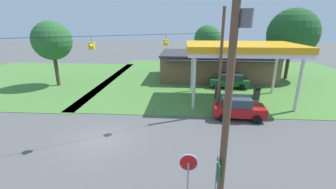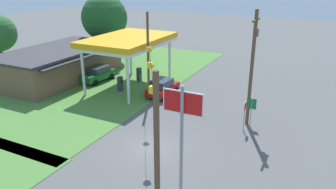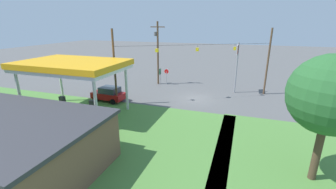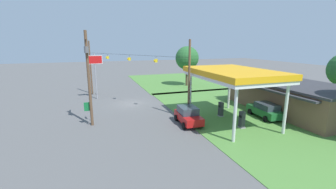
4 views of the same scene
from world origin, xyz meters
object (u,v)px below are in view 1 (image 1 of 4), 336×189
gas_station_canopy (241,49)px  stop_sign_roadside (188,169)px  car_at_pumps_rear (230,80)px  fuel_pump_far (257,93)px  fuel_pump_near (218,92)px  car_at_pumps_front (238,107)px  tree_west_verge (52,41)px  utility_pole_main (230,88)px  tree_behind_station (208,39)px  tree_far_back (292,34)px  route_sign (217,177)px  gas_station_store (216,65)px

gas_station_canopy → stop_sign_roadside: (-5.08, -14.08, -3.29)m
car_at_pumps_rear → fuel_pump_far: bearing=116.8°
gas_station_canopy → fuel_pump_far: 4.71m
fuel_pump_near → car_at_pumps_front: car_at_pumps_front is taller
fuel_pump_near → tree_west_verge: (-18.98, 4.01, 4.63)m
car_at_pumps_front → utility_pole_main: (-2.75, -9.50, 4.37)m
fuel_pump_near → gas_station_canopy: bearing=0.0°
fuel_pump_far → car_at_pumps_rear: size_ratio=0.37×
gas_station_canopy → stop_sign_roadside: 15.33m
gas_station_canopy → tree_behind_station: tree_behind_station is taller
stop_sign_roadside → tree_far_back: size_ratio=0.27×
fuel_pump_far → route_sign: route_sign is taller
fuel_pump_far → car_at_pumps_rear: (-1.84, 4.53, 0.09)m
gas_station_canopy → tree_west_verge: size_ratio=1.34×
gas_station_canopy → fuel_pump_far: (1.93, -0.00, -4.29)m
tree_behind_station → tree_west_verge: tree_west_verge is taller
car_at_pumps_rear → tree_far_back: tree_far_back is taller
stop_sign_roadside → tree_behind_station: (3.70, 33.05, 2.91)m
tree_west_verge → tree_far_back: tree_far_back is taller
gas_station_store → tree_west_verge: 20.96m
fuel_pump_far → tree_far_back: tree_far_back is taller
gas_station_store → car_at_pumps_rear: size_ratio=3.26×
fuel_pump_far → tree_west_verge: tree_west_verge is taller
gas_station_canopy → tree_far_back: 13.02m
fuel_pump_far → route_sign: bearing=-112.2°
gas_station_canopy → stop_sign_roadside: size_ratio=4.13×
stop_sign_roadside → fuel_pump_far: bearing=-116.5°
fuel_pump_far → utility_pole_main: (-5.60, -14.03, 4.48)m
fuel_pump_far → car_at_pumps_front: bearing=-122.1°
car_at_pumps_rear → tree_behind_station: size_ratio=0.65×
gas_station_canopy → route_sign: size_ratio=4.30×
car_at_pumps_rear → tree_west_verge: 21.49m
route_sign → tree_behind_station: tree_behind_station is taller
car_at_pumps_front → stop_sign_roadside: (-4.16, -9.55, 0.89)m
tree_behind_station → tree_west_verge: size_ratio=0.92×
stop_sign_roadside → tree_behind_station: bearing=-96.4°
stop_sign_roadside → gas_station_canopy: bearing=-109.9°
car_at_pumps_rear → utility_pole_main: 19.44m
gas_station_canopy → gas_station_store: 10.03m
fuel_pump_far → car_at_pumps_front: (-2.85, -4.53, 0.12)m
gas_station_store → stop_sign_roadside: gas_station_store is taller
tree_behind_station → gas_station_store: bearing=-87.7°
car_at_pumps_rear → route_sign: bearing=82.6°
gas_station_store → car_at_pumps_rear: gas_station_store is taller
car_at_pumps_front → fuel_pump_near: bearing=105.7°
fuel_pump_near → route_sign: size_ratio=0.71×
gas_station_canopy → car_at_pumps_front: size_ratio=2.49×
car_at_pumps_front → tree_behind_station: (-0.46, 23.50, 3.80)m
car_at_pumps_front → route_sign: route_sign is taller
fuel_pump_far → utility_pole_main: utility_pole_main is taller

